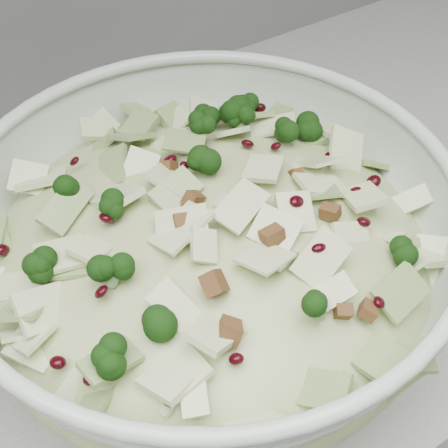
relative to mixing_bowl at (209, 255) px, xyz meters
name	(u,v)px	position (x,y,z in m)	size (l,w,h in m)	color
mixing_bowl	(209,255)	(0.00, 0.00, 0.00)	(0.45, 0.45, 0.16)	silver
salad	(208,234)	(0.00, 0.00, 0.03)	(0.42, 0.42, 0.16)	#B5C788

